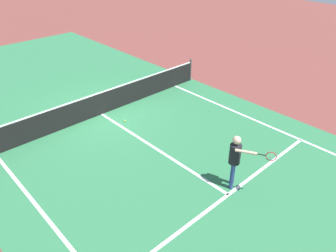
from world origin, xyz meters
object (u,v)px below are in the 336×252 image
net (101,103)px  tennis_ball_mid_court (239,141)px  player_near (236,156)px  tennis_ball_near_net (125,121)px

net → tennis_ball_mid_court: net is taller
net → tennis_ball_mid_court: 5.56m
tennis_ball_mid_court → net: bearing=115.6°
player_near → tennis_ball_near_net: 5.23m
player_near → tennis_ball_near_net: bearing=90.5°
tennis_ball_mid_court → tennis_ball_near_net: 4.40m
net → tennis_ball_near_net: size_ratio=156.82×
player_near → net: bearing=93.4°
net → player_near: bearing=-86.6°
player_near → tennis_ball_near_net: (-0.04, 5.13, -1.02)m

